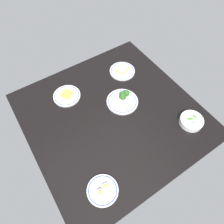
% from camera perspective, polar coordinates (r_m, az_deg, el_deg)
% --- Properties ---
extents(dining_table, '(1.15, 1.15, 0.04)m').
position_cam_1_polar(dining_table, '(1.44, 0.00, -0.88)').
color(dining_table, black).
rests_on(dining_table, ground).
extents(plate_broccoli, '(0.23, 0.23, 0.08)m').
position_cam_1_polar(plate_broccoli, '(1.47, 3.03, 3.43)').
color(plate_broccoli, silver).
rests_on(plate_broccoli, dining_table).
extents(plate_eggs, '(0.18, 0.18, 0.05)m').
position_cam_1_polar(plate_eggs, '(1.21, -2.66, -21.12)').
color(plate_eggs, silver).
rests_on(plate_eggs, dining_table).
extents(plate_sandwich, '(0.20, 0.20, 0.05)m').
position_cam_1_polar(plate_sandwich, '(1.67, 2.91, 11.54)').
color(plate_sandwich, silver).
rests_on(plate_sandwich, dining_table).
extents(bowl_peas, '(0.16, 0.16, 0.05)m').
position_cam_1_polar(bowl_peas, '(1.46, 21.39, -2.33)').
color(bowl_peas, silver).
rests_on(bowl_peas, dining_table).
extents(plate_cheese, '(0.20, 0.20, 0.04)m').
position_cam_1_polar(plate_cheese, '(1.54, -12.58, 4.54)').
color(plate_cheese, silver).
rests_on(plate_cheese, dining_table).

